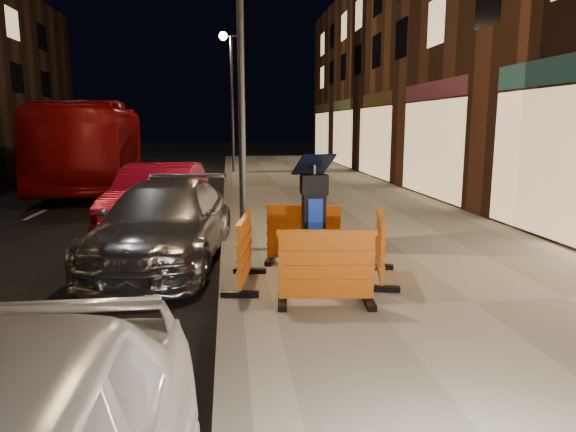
{
  "coord_description": "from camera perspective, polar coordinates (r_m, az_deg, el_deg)",
  "views": [
    {
      "loc": [
        0.01,
        -5.79,
        2.33
      ],
      "look_at": [
        0.8,
        1.0,
        1.1
      ],
      "focal_mm": 32.0,
      "sensor_mm": 36.0,
      "label": 1
    }
  ],
  "objects": [
    {
      "name": "barrier_kerbside",
      "position": [
        7.04,
        -4.83,
        -3.9
      ],
      "size": [
        0.68,
        1.27,
        0.94
      ],
      "primitive_type": "cube",
      "rotation": [
        0.0,
        0.0,
        1.41
      ],
      "color": "orange",
      "rests_on": "sidewalk"
    },
    {
      "name": "parking_kiosk",
      "position": [
        7.05,
        2.86,
        -0.76
      ],
      "size": [
        0.63,
        0.63,
        1.68
      ],
      "primitive_type": "cube",
      "rotation": [
        0.0,
        0.0,
        -0.2
      ],
      "color": "black",
      "rests_on": "sidewalk"
    },
    {
      "name": "bus_doubledecker",
      "position": [
        20.64,
        -20.29,
        3.08
      ],
      "size": [
        3.73,
        11.29,
        3.09
      ],
      "primitive_type": "imported",
      "rotation": [
        0.0,
        0.0,
        0.1
      ],
      "color": "maroon",
      "rests_on": "ground"
    },
    {
      "name": "car_red",
      "position": [
        11.89,
        -13.93,
        -1.41
      ],
      "size": [
        2.03,
        4.56,
        1.46
      ],
      "primitive_type": "imported",
      "rotation": [
        0.0,
        0.0,
        -0.11
      ],
      "color": "#A20C26",
      "rests_on": "ground"
    },
    {
      "name": "street_lamp_far",
      "position": [
        23.81,
        -6.21,
        12.12
      ],
      "size": [
        0.12,
        0.12,
        6.0
      ],
      "primitive_type": "cylinder",
      "color": "#3F3F44",
      "rests_on": "sidewalk"
    },
    {
      "name": "kerb",
      "position": [
        6.22,
        -6.39,
        -11.14
      ],
      "size": [
        0.3,
        60.0,
        0.15
      ],
      "primitive_type": "cube",
      "color": "slate",
      "rests_on": "ground"
    },
    {
      "name": "sidewalk",
      "position": [
        6.9,
        19.77,
        -9.51
      ],
      "size": [
        6.0,
        60.0,
        0.15
      ],
      "primitive_type": "cube",
      "color": "gray",
      "rests_on": "ground"
    },
    {
      "name": "ground_plane",
      "position": [
        6.24,
        -6.38,
        -11.78
      ],
      "size": [
        120.0,
        120.0,
        0.0
      ],
      "primitive_type": "plane",
      "color": "black",
      "rests_on": "ground"
    },
    {
      "name": "barrier_front",
      "position": [
        6.23,
        4.28,
        -5.77
      ],
      "size": [
        1.25,
        0.63,
        0.94
      ],
      "primitive_type": "cube",
      "rotation": [
        0.0,
        0.0,
        -0.11
      ],
      "color": "orange",
      "rests_on": "sidewalk"
    },
    {
      "name": "barrier_bldgside",
      "position": [
        7.35,
        10.18,
        -3.43
      ],
      "size": [
        0.76,
        1.29,
        0.94
      ],
      "primitive_type": "cube",
      "rotation": [
        0.0,
        0.0,
        1.34
      ],
      "color": "orange",
      "rests_on": "sidewalk"
    },
    {
      "name": "car_silver",
      "position": [
        9.09,
        -13.36,
        -4.95
      ],
      "size": [
        2.42,
        4.84,
        1.35
      ],
      "primitive_type": "imported",
      "rotation": [
        0.0,
        0.0,
        -0.12
      ],
      "color": "#ABABAF",
      "rests_on": "ground"
    },
    {
      "name": "street_lamp_mid",
      "position": [
        8.83,
        -5.24,
        15.48
      ],
      "size": [
        0.12,
        0.12,
        6.0
      ],
      "primitive_type": "cylinder",
      "color": "#3F3F44",
      "rests_on": "sidewalk"
    },
    {
      "name": "barrier_back",
      "position": [
        8.05,
        1.73,
        -2.08
      ],
      "size": [
        1.29,
        0.78,
        0.94
      ],
      "primitive_type": "cube",
      "rotation": [
        0.0,
        0.0,
        -0.25
      ],
      "color": "orange",
      "rests_on": "sidewalk"
    }
  ]
}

